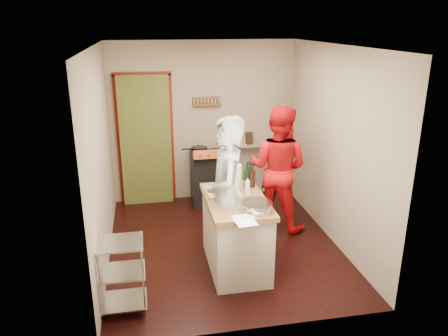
{
  "coord_description": "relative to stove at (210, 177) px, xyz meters",
  "views": [
    {
      "loc": [
        -0.96,
        -5.2,
        2.88
      ],
      "look_at": [
        0.01,
        0.0,
        1.09
      ],
      "focal_mm": 35.0,
      "sensor_mm": 36.0,
      "label": 1
    }
  ],
  "objects": [
    {
      "name": "wire_shelving",
      "position": [
        -1.33,
        -2.62,
        -0.01
      ],
      "size": [
        0.48,
        0.4,
        0.8
      ],
      "color": "silver",
      "rests_on": "ground"
    },
    {
      "name": "left_wall",
      "position": [
        -1.55,
        -1.42,
        0.85
      ],
      "size": [
        0.04,
        3.5,
        2.6
      ],
      "primitive_type": "cube",
      "color": "gray",
      "rests_on": "ground"
    },
    {
      "name": "ceiling",
      "position": [
        -0.05,
        -1.42,
        2.16
      ],
      "size": [
        3.0,
        3.5,
        0.02
      ],
      "primitive_type": "cube",
      "color": "white",
      "rests_on": "back_wall"
    },
    {
      "name": "person_red",
      "position": [
        0.82,
        -1.02,
        0.45
      ],
      "size": [
        1.11,
        1.07,
        1.79
      ],
      "primitive_type": "imported",
      "rotation": [
        0.0,
        0.0,
        2.5
      ],
      "color": "red",
      "rests_on": "ground"
    },
    {
      "name": "person_stripe",
      "position": [
        -0.13,
        -2.06,
        0.5
      ],
      "size": [
        0.52,
        0.74,
        1.89
      ],
      "primitive_type": "imported",
      "rotation": [
        0.0,
        0.0,
        -1.68
      ],
      "color": "silver",
      "rests_on": "ground"
    },
    {
      "name": "back_wall",
      "position": [
        -0.69,
        0.36,
        0.68
      ],
      "size": [
        3.0,
        0.44,
        2.6
      ],
      "color": "gray",
      "rests_on": "ground"
    },
    {
      "name": "right_wall",
      "position": [
        1.45,
        -1.42,
        0.85
      ],
      "size": [
        0.04,
        3.5,
        2.6
      ],
      "primitive_type": "cube",
      "color": "gray",
      "rests_on": "ground"
    },
    {
      "name": "floor",
      "position": [
        -0.05,
        -1.42,
        -0.45
      ],
      "size": [
        3.5,
        3.5,
        0.0
      ],
      "primitive_type": "plane",
      "color": "black",
      "rests_on": "ground"
    },
    {
      "name": "stove",
      "position": [
        0.0,
        0.0,
        0.0
      ],
      "size": [
        0.6,
        0.63,
        1.0
      ],
      "color": "black",
      "rests_on": "ground"
    },
    {
      "name": "island",
      "position": [
        0.01,
        -2.0,
        0.03
      ],
      "size": [
        0.7,
        1.34,
        1.21
      ],
      "color": "beige",
      "rests_on": "ground"
    }
  ]
}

